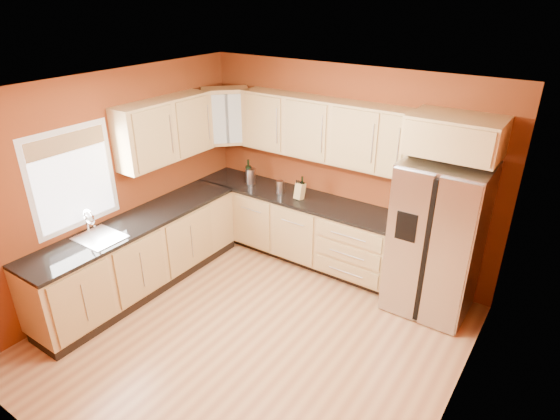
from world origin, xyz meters
name	(u,v)px	position (x,y,z in m)	size (l,w,h in m)	color
floor	(252,337)	(0.00, 0.00, 0.00)	(4.00, 4.00, 0.00)	#9F633D
ceiling	(244,93)	(0.00, 0.00, 2.60)	(4.00, 4.00, 0.00)	silver
wall_back	(345,170)	(0.00, 2.00, 1.30)	(4.00, 0.04, 2.60)	maroon
wall_front	(56,352)	(0.00, -2.00, 1.30)	(4.00, 0.04, 2.60)	maroon
wall_left	(114,185)	(-2.00, 0.00, 1.30)	(0.04, 4.00, 2.60)	maroon
wall_right	(463,303)	(2.00, 0.00, 1.30)	(0.04, 4.00, 2.60)	maroon
base_cabinets_back	(295,227)	(-0.55, 1.70, 0.44)	(2.90, 0.60, 0.88)	tan
base_cabinets_left	(141,256)	(-1.70, 0.00, 0.44)	(0.60, 2.80, 0.88)	tan
countertop_back	(295,197)	(-0.55, 1.69, 0.90)	(2.90, 0.62, 0.04)	black
countertop_left	(136,222)	(-1.69, 0.00, 0.90)	(0.62, 2.80, 0.04)	black
upper_cabinets_back	(323,129)	(-0.25, 1.83, 1.83)	(2.30, 0.33, 0.75)	tan
upper_cabinets_left	(165,130)	(-1.83, 0.72, 1.83)	(0.33, 1.35, 0.75)	tan
corner_upper_cabinet	(226,116)	(-1.67, 1.67, 1.83)	(0.62, 0.33, 0.75)	tan
over_fridge_cabinet	(455,135)	(1.35, 1.70, 2.05)	(0.92, 0.60, 0.40)	tan
refrigerator	(437,239)	(1.35, 1.62, 0.89)	(0.90, 0.75, 1.78)	silver
window	(73,179)	(-1.98, -0.50, 1.55)	(0.03, 0.90, 1.00)	white
sink_faucet	(98,226)	(-1.69, -0.50, 1.07)	(0.50, 0.42, 0.30)	white
canister_left	(250,176)	(-1.29, 1.68, 1.03)	(0.13, 0.13, 0.22)	silver
canister_right	(280,187)	(-0.76, 1.65, 1.01)	(0.10, 0.10, 0.17)	silver
wine_bottle_a	(248,171)	(-1.33, 1.69, 1.09)	(0.08, 0.08, 0.34)	black
wine_bottle_b	(302,188)	(-0.43, 1.66, 1.07)	(0.07, 0.07, 0.30)	black
knife_block	(300,191)	(-0.45, 1.63, 1.03)	(0.11, 0.10, 0.21)	tan
soap_dispenser	(394,212)	(0.80, 1.73, 1.03)	(0.07, 0.07, 0.21)	silver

